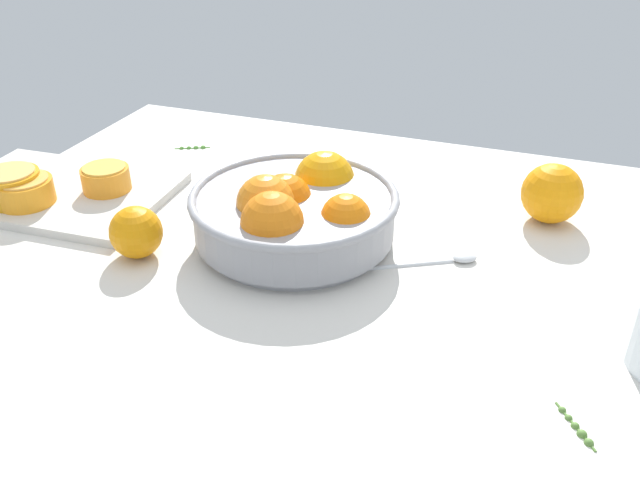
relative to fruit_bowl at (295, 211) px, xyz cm
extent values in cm
cube|color=silver|center=(9.12, -5.34, -6.10)|extent=(119.56, 95.57, 3.00)
cylinder|color=#99999E|center=(-0.17, 0.02, -4.00)|extent=(24.78, 24.78, 1.20)
cylinder|color=#99999E|center=(-0.17, 0.02, -0.63)|extent=(26.94, 26.94, 5.55)
torus|color=#99999E|center=(-0.17, 0.02, 2.15)|extent=(28.14, 28.14, 1.20)
sphere|color=orange|center=(7.71, -1.97, 1.25)|extent=(6.60, 6.60, 6.60)
sphere|color=orange|center=(1.24, 8.15, 1.02)|extent=(8.73, 8.73, 8.73)
sphere|color=orange|center=(-1.65, 0.48, 1.12)|extent=(7.31, 7.31, 7.31)
sphere|color=orange|center=(-2.91, -3.05, 2.08)|extent=(7.74, 7.74, 7.74)
sphere|color=orange|center=(-0.12, -7.35, 1.96)|extent=(7.98, 7.98, 7.98)
cube|color=beige|center=(-39.49, 0.12, -3.92)|extent=(34.59, 24.50, 1.36)
cylinder|color=orange|center=(-40.69, -4.94, -1.44)|extent=(8.27, 8.27, 3.60)
cylinder|color=#F5B44F|center=(-40.69, -4.94, 0.51)|extent=(7.27, 7.27, 0.30)
cylinder|color=orange|center=(-32.14, 2.40, -1.46)|extent=(7.27, 7.27, 3.56)
cylinder|color=#F7C24C|center=(-32.14, 2.40, 0.47)|extent=(6.40, 6.40, 0.30)
cylinder|color=orange|center=(-43.02, -5.44, -1.04)|extent=(8.54, 8.54, 4.40)
cylinder|color=#F9BE61|center=(-43.02, -5.44, 1.32)|extent=(7.51, 7.51, 0.30)
sphere|color=orange|center=(-18.17, -10.57, -1.13)|extent=(6.94, 6.94, 6.94)
sphere|color=orange|center=(32.10, 18.02, -0.30)|extent=(8.61, 8.61, 8.61)
ellipsoid|color=silver|center=(22.68, 2.71, -4.10)|extent=(3.89, 3.51, 1.00)
cylinder|color=silver|center=(14.81, -1.67, -4.25)|extent=(13.28, 7.82, 0.70)
cylinder|color=#568037|center=(37.19, -22.98, -4.45)|extent=(3.93, 5.36, 0.30)
sphere|color=#568037|center=(38.42, -24.71, -4.30)|extent=(0.91, 0.91, 0.91)
sphere|color=#568037|center=(37.81, -23.85, -4.30)|extent=(0.97, 0.97, 0.97)
sphere|color=#568037|center=(37.19, -22.98, -4.30)|extent=(0.82, 0.82, 0.82)
sphere|color=#568037|center=(36.58, -22.11, -4.30)|extent=(0.75, 0.75, 0.75)
sphere|color=#568037|center=(35.97, -21.25, -4.30)|extent=(0.77, 0.77, 0.77)
cylinder|color=#4D8D34|center=(-29.82, 24.25, -4.45)|extent=(5.88, 3.01, 0.30)
sphere|color=#4D8D34|center=(-28.09, 25.07, -4.30)|extent=(0.99, 0.99, 0.99)
sphere|color=#4D8D34|center=(-29.24, 24.52, -4.30)|extent=(0.95, 0.95, 0.95)
sphere|color=#4D8D34|center=(-30.39, 23.97, -4.30)|extent=(0.85, 0.85, 0.85)
sphere|color=#4D8D34|center=(-31.54, 23.43, -4.30)|extent=(0.84, 0.84, 0.84)
camera|label=1|loc=(30.10, -73.17, 41.75)|focal=37.38mm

